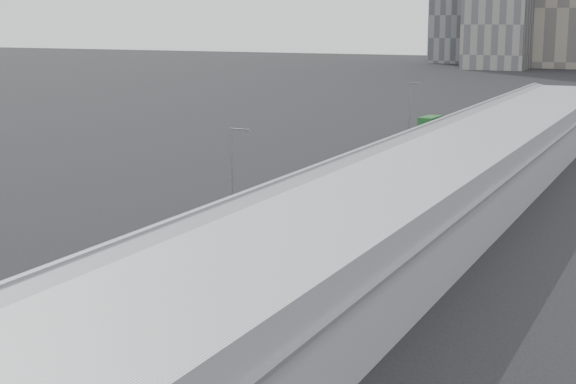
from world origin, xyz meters
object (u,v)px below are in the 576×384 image
Objects in this scene: bus_1 at (145,288)px; street_lamp_near at (234,168)px; bus_5 at (403,159)px; bus_7 at (458,134)px; street_lamp_far at (410,109)px; bus_3 at (313,205)px; bus_2 at (241,238)px; bus_6 at (428,148)px; bus_4 at (371,180)px; bus_8 at (483,124)px; shipping_container at (430,126)px; bus_9 at (501,114)px; suv at (463,122)px.

bus_1 is 1.41× the size of street_lamp_near.
bus_5 is 1.02× the size of bus_7.
bus_3 is at bearing -82.11° from street_lamp_far.
bus_2 is at bearing -58.54° from street_lamp_near.
bus_6 reaches higher than bus_1.
bus_5 is (-0.74, 13.50, 0.25)m from bus_4.
bus_8 is (-0.81, 96.81, -0.00)m from bus_1.
bus_2 reaches higher than shipping_container.
bus_1 is at bearing -95.22° from bus_7.
bus_7 is 12.01m from shipping_container.
bus_8 is at bearing 84.24° from bus_7.
street_lamp_near is at bearing -94.35° from bus_9.
shipping_container is at bearing 97.64° from bus_5.
bus_7 reaches higher than bus_6.
bus_8 is at bearing 92.05° from bus_4.
bus_5 reaches higher than bus_3.
bus_6 is 14.96m from bus_7.
bus_9 is at bearing 78.46° from street_lamp_far.
street_lamp_near reaches higher than bus_6.
bus_9 reaches higher than bus_1.
bus_4 is at bearing -93.16° from bus_6.
street_lamp_near is (-5.68, -87.14, 3.44)m from bus_9.
shipping_container is at bearing 91.82° from street_lamp_far.
bus_8 is 9.15m from shipping_container.
bus_6 is 37.89m from suv.
bus_4 reaches higher than bus_2.
bus_6 is 25.61m from shipping_container.
bus_1 is at bearing -94.30° from bus_6.
bus_4 reaches higher than suv.
bus_4 is at bearing 89.08° from bus_3.
bus_1 is 66.34m from bus_6.
bus_5 is 10.67m from bus_6.
bus_3 is 0.94× the size of bus_7.
bus_9 is at bearing 89.83° from bus_1.
bus_8 reaches higher than suv.
shipping_container is at bearing 100.53° from bus_6.
bus_3 is at bearing -90.18° from bus_9.
bus_6 reaches higher than bus_3.
bus_8 reaches higher than bus_4.
shipping_container is at bearing 96.59° from bus_3.
bus_2 is 0.90× the size of bus_6.
street_lamp_near is at bearing -85.56° from shipping_container.
bus_3 is 69.48m from bus_8.
bus_4 is at bearing 89.50° from bus_1.
bus_5 is 55.45m from bus_9.
bus_4 is 1.38× the size of street_lamp_near.
street_lamp_near reaches higher than bus_3.
bus_4 is 54.66m from bus_8.
bus_5 is at bearing -75.39° from shipping_container.
bus_1 reaches higher than suv.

